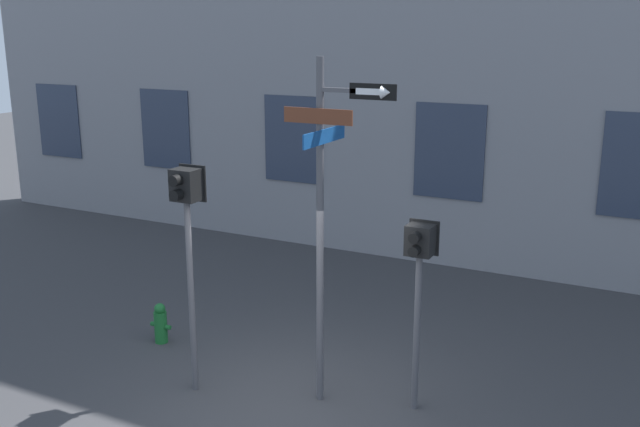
# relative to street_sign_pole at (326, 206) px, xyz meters

# --- Properties ---
(ground_plane) EXTENTS (60.00, 60.00, 0.00)m
(ground_plane) POSITION_rel_street_sign_pole_xyz_m (-0.27, -0.51, -2.56)
(ground_plane) COLOR #38383A
(street_sign_pole) EXTENTS (1.38, 1.05, 4.30)m
(street_sign_pole) POSITION_rel_street_sign_pole_xyz_m (0.00, 0.00, 0.00)
(street_sign_pole) COLOR #4C4C51
(street_sign_pole) RESTS_ON ground_plane
(pedestrian_signal_left) EXTENTS (0.39, 0.40, 2.98)m
(pedestrian_signal_left) POSITION_rel_street_sign_pole_xyz_m (-1.65, -0.52, -0.22)
(pedestrian_signal_left) COLOR #4C4C51
(pedestrian_signal_left) RESTS_ON ground_plane
(pedestrian_signal_right) EXTENTS (0.37, 0.40, 2.41)m
(pedestrian_signal_right) POSITION_rel_street_sign_pole_xyz_m (1.07, 0.33, -0.67)
(pedestrian_signal_right) COLOR #4C4C51
(pedestrian_signal_right) RESTS_ON ground_plane
(fire_hydrant) EXTENTS (0.35, 0.19, 0.62)m
(fire_hydrant) POSITION_rel_street_sign_pole_xyz_m (-2.99, 0.43, -2.26)
(fire_hydrant) COLOR #196028
(fire_hydrant) RESTS_ON ground_plane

